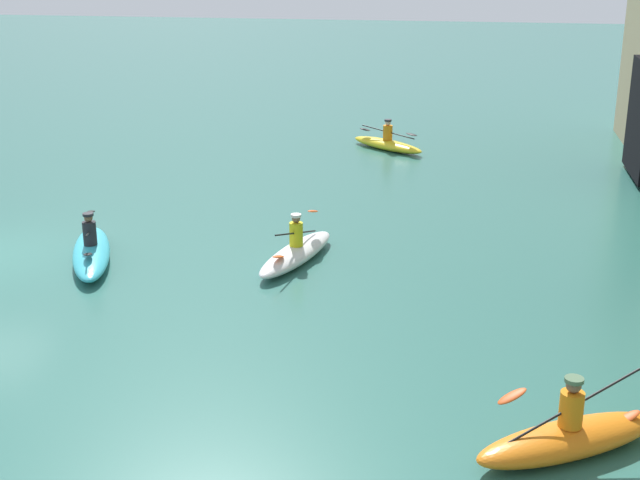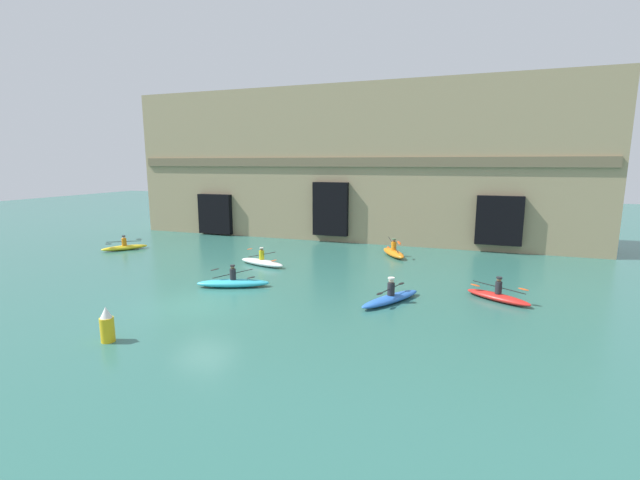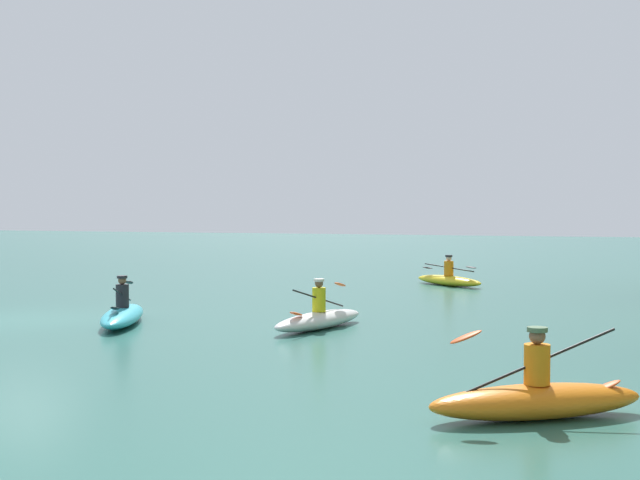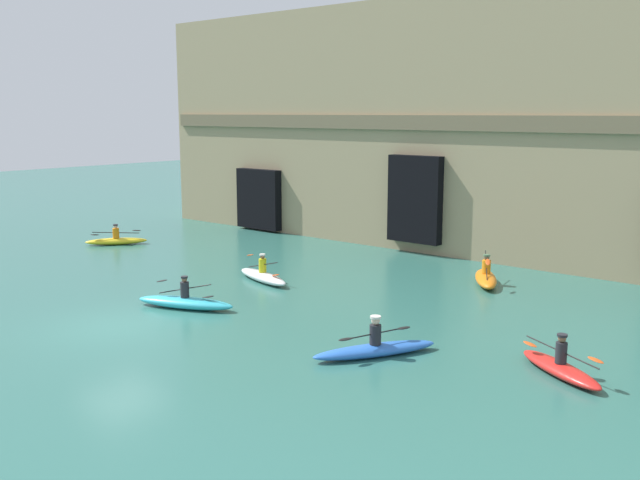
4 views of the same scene
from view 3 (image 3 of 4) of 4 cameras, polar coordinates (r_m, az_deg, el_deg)
The scene contains 5 objects.
ground_plane at distance 22.08m, azimuth -18.50°, elevation -4.89°, with size 120.00×120.00×0.00m, color #2D665B.
kayak_cyan at distance 20.67m, azimuth -12.53°, elevation -4.69°, with size 3.55×2.04×1.11m.
kayak_white at distance 19.50m, azimuth -0.07°, elevation -5.05°, with size 3.25×1.52×1.09m.
kayak_orange at distance 11.79m, azimuth 13.70°, elevation -9.81°, with size 2.20×2.87×1.17m.
kayak_yellow at distance 30.05m, azimuth 8.24°, elevation -2.50°, with size 2.35×2.78×1.02m.
Camera 3 is at (17.59, 13.07, 2.72)m, focal length 50.00 mm.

